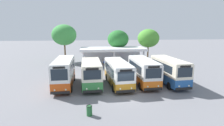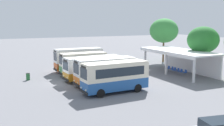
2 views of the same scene
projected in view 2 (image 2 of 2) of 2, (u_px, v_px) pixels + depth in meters
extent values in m
plane|color=slate|center=(64.00, 83.00, 33.67)|extent=(180.00, 180.00, 0.00)
cylinder|color=black|center=(67.00, 71.00, 39.63)|extent=(0.24, 0.90, 0.90)
cylinder|color=black|center=(63.00, 68.00, 41.41)|extent=(0.24, 0.90, 0.90)
cylinder|color=black|center=(95.00, 68.00, 41.58)|extent=(0.24, 0.90, 0.90)
cylinder|color=black|center=(90.00, 66.00, 43.36)|extent=(0.24, 0.90, 0.90)
cube|color=#D14C14|center=(79.00, 65.00, 41.42)|extent=(2.27, 7.25, 1.10)
cube|color=silver|center=(79.00, 55.00, 41.19)|extent=(2.27, 7.25, 1.89)
cube|color=silver|center=(78.00, 49.00, 41.03)|extent=(2.20, 7.03, 0.12)
cube|color=black|center=(55.00, 70.00, 39.90)|extent=(2.00, 0.15, 0.28)
cube|color=#1E2833|center=(55.00, 57.00, 39.62)|extent=(1.73, 0.09, 1.23)
cube|color=black|center=(55.00, 51.00, 39.50)|extent=(1.27, 0.08, 0.24)
cube|color=#1E2833|center=(81.00, 56.00, 40.30)|extent=(0.17, 5.76, 1.04)
cube|color=#1E2833|center=(77.00, 54.00, 42.15)|extent=(0.17, 5.76, 1.04)
sphere|color=#EAEACC|center=(56.00, 68.00, 39.34)|extent=(0.20, 0.20, 0.20)
sphere|color=#EAEACC|center=(54.00, 67.00, 40.37)|extent=(0.20, 0.20, 0.20)
cylinder|color=black|center=(73.00, 75.00, 36.42)|extent=(0.25, 0.91, 0.90)
cylinder|color=black|center=(67.00, 72.00, 38.36)|extent=(0.25, 0.91, 0.90)
cylinder|color=black|center=(99.00, 72.00, 38.20)|extent=(0.25, 0.91, 0.90)
cylinder|color=black|center=(93.00, 70.00, 40.14)|extent=(0.25, 0.91, 0.90)
cube|color=#337F3D|center=(83.00, 69.00, 38.20)|extent=(2.53, 6.48, 1.12)
cube|color=beige|center=(83.00, 59.00, 37.99)|extent=(2.53, 6.48, 1.61)
cube|color=beige|center=(83.00, 53.00, 37.86)|extent=(2.45, 6.29, 0.12)
cube|color=black|center=(61.00, 74.00, 36.82)|extent=(2.19, 0.18, 0.28)
cube|color=#1E2833|center=(61.00, 60.00, 36.56)|extent=(1.89, 0.12, 1.05)
cube|color=black|center=(61.00, 56.00, 36.46)|extent=(1.38, 0.10, 0.24)
cube|color=#1E2833|center=(87.00, 60.00, 37.03)|extent=(0.22, 5.12, 0.88)
cube|color=#1E2833|center=(81.00, 58.00, 39.03)|extent=(0.22, 5.12, 0.88)
sphere|color=#EAEACC|center=(62.00, 72.00, 36.22)|extent=(0.20, 0.20, 0.20)
sphere|color=#EAEACC|center=(60.00, 71.00, 37.34)|extent=(0.20, 0.20, 0.20)
cylinder|color=black|center=(80.00, 80.00, 33.24)|extent=(0.29, 0.92, 0.90)
cylinder|color=black|center=(73.00, 77.00, 35.12)|extent=(0.29, 0.92, 0.90)
cylinder|color=black|center=(113.00, 76.00, 35.52)|extent=(0.29, 0.92, 0.90)
cylinder|color=black|center=(105.00, 73.00, 37.41)|extent=(0.29, 0.92, 0.90)
cube|color=orange|center=(93.00, 74.00, 35.26)|extent=(2.91, 7.73, 0.94)
cube|color=silver|center=(93.00, 64.00, 35.06)|extent=(2.91, 7.73, 1.64)
cube|color=silver|center=(93.00, 57.00, 34.92)|extent=(2.82, 7.50, 0.12)
cube|color=black|center=(66.00, 79.00, 33.45)|extent=(2.18, 0.28, 0.28)
cube|color=#1E2833|center=(66.00, 66.00, 33.22)|extent=(1.88, 0.20, 1.06)
cube|color=black|center=(65.00, 61.00, 33.12)|extent=(1.38, 0.16, 0.24)
cube|color=#1E2833|center=(98.00, 65.00, 34.12)|extent=(0.54, 6.04, 0.90)
cube|color=#1E2833|center=(90.00, 62.00, 36.08)|extent=(0.54, 6.04, 0.90)
sphere|color=#EAEACC|center=(67.00, 78.00, 32.87)|extent=(0.20, 0.20, 0.20)
sphere|color=#EAEACC|center=(64.00, 76.00, 33.95)|extent=(0.20, 0.20, 0.20)
cylinder|color=black|center=(91.00, 86.00, 30.43)|extent=(0.25, 0.91, 0.90)
cylinder|color=black|center=(84.00, 82.00, 32.34)|extent=(0.25, 0.91, 0.90)
cylinder|color=black|center=(127.00, 82.00, 32.43)|extent=(0.25, 0.91, 0.90)
cylinder|color=black|center=(118.00, 78.00, 34.35)|extent=(0.25, 0.91, 0.90)
cube|color=orange|center=(106.00, 78.00, 32.32)|extent=(2.48, 7.41, 1.02)
cube|color=silver|center=(106.00, 67.00, 32.10)|extent=(2.48, 7.41, 1.76)
cube|color=silver|center=(105.00, 59.00, 31.96)|extent=(2.40, 7.18, 0.12)
cube|color=black|center=(76.00, 84.00, 30.75)|extent=(2.16, 0.16, 0.28)
cube|color=#1E2833|center=(76.00, 69.00, 30.49)|extent=(1.86, 0.10, 1.14)
cube|color=black|center=(76.00, 62.00, 30.38)|extent=(1.36, 0.09, 0.24)
cube|color=#1E2833|center=(110.00, 68.00, 31.15)|extent=(0.21, 5.87, 0.97)
cube|color=#1E2833|center=(102.00, 65.00, 33.13)|extent=(0.21, 5.87, 0.97)
sphere|color=#EAEACC|center=(78.00, 83.00, 30.15)|extent=(0.20, 0.20, 0.20)
sphere|color=#EAEACC|center=(74.00, 81.00, 31.25)|extent=(0.20, 0.20, 0.20)
cylinder|color=black|center=(101.00, 93.00, 27.23)|extent=(0.27, 0.91, 0.90)
cylinder|color=black|center=(92.00, 89.00, 29.05)|extent=(0.27, 0.91, 0.90)
cylinder|color=black|center=(138.00, 88.00, 29.34)|extent=(0.27, 0.91, 0.90)
cylinder|color=black|center=(128.00, 84.00, 31.16)|extent=(0.27, 0.91, 0.90)
cube|color=#23569E|center=(115.00, 84.00, 29.12)|extent=(2.63, 7.35, 1.13)
cube|color=beige|center=(115.00, 71.00, 28.90)|extent=(2.63, 7.35, 1.70)
cube|color=beige|center=(115.00, 63.00, 28.76)|extent=(2.55, 7.13, 0.12)
cube|color=black|center=(84.00, 92.00, 27.47)|extent=(2.09, 0.23, 0.28)
cube|color=#1E2833|center=(84.00, 74.00, 27.20)|extent=(1.80, 0.16, 1.10)
cube|color=black|center=(84.00, 67.00, 27.09)|extent=(1.32, 0.13, 0.24)
cube|color=#1E2833|center=(121.00, 72.00, 27.99)|extent=(0.39, 5.78, 0.93)
cube|color=#1E2833|center=(111.00, 69.00, 29.88)|extent=(0.39, 5.78, 0.93)
sphere|color=#EAEACC|center=(86.00, 90.00, 26.90)|extent=(0.20, 0.20, 0.20)
sphere|color=#EAEACC|center=(81.00, 88.00, 27.95)|extent=(0.20, 0.20, 0.20)
cube|color=#1E2833|center=(221.00, 124.00, 16.80)|extent=(1.88, 2.58, 0.60)
cylinder|color=silver|center=(145.00, 58.00, 44.00)|extent=(0.36, 0.36, 3.20)
cylinder|color=silver|center=(166.00, 63.00, 38.85)|extent=(0.36, 0.36, 3.20)
cylinder|color=silver|center=(194.00, 70.00, 33.71)|extent=(0.36, 0.36, 3.20)
cube|color=white|center=(190.00, 62.00, 40.62)|extent=(12.28, 0.20, 3.20)
cube|color=white|center=(178.00, 51.00, 39.43)|extent=(12.78, 5.16, 0.20)
cube|color=white|center=(164.00, 53.00, 38.42)|extent=(12.78, 0.10, 0.28)
cylinder|color=slate|center=(168.00, 70.00, 41.01)|extent=(0.03, 0.03, 0.44)
cylinder|color=slate|center=(166.00, 70.00, 41.33)|extent=(0.03, 0.03, 0.44)
cylinder|color=slate|center=(169.00, 70.00, 41.14)|extent=(0.03, 0.03, 0.44)
cylinder|color=slate|center=(168.00, 70.00, 41.46)|extent=(0.03, 0.03, 0.44)
cube|color=#1E4CB2|center=(168.00, 69.00, 41.20)|extent=(0.46, 0.46, 0.04)
cube|color=#1E4CB2|center=(169.00, 67.00, 41.24)|extent=(0.44, 0.06, 0.40)
cylinder|color=slate|center=(171.00, 71.00, 40.39)|extent=(0.03, 0.03, 0.44)
cylinder|color=slate|center=(170.00, 71.00, 40.71)|extent=(0.03, 0.03, 0.44)
cylinder|color=slate|center=(173.00, 71.00, 40.52)|extent=(0.03, 0.03, 0.44)
cylinder|color=slate|center=(172.00, 71.00, 40.85)|extent=(0.03, 0.03, 0.44)
cube|color=#1E4CB2|center=(171.00, 69.00, 40.58)|extent=(0.46, 0.46, 0.04)
cube|color=#1E4CB2|center=(173.00, 68.00, 40.63)|extent=(0.44, 0.06, 0.40)
cylinder|color=slate|center=(174.00, 72.00, 39.69)|extent=(0.03, 0.03, 0.44)
cylinder|color=slate|center=(172.00, 72.00, 40.01)|extent=(0.03, 0.03, 0.44)
cylinder|color=slate|center=(176.00, 72.00, 39.82)|extent=(0.03, 0.03, 0.44)
cylinder|color=slate|center=(174.00, 71.00, 40.14)|extent=(0.03, 0.03, 0.44)
cube|color=#1E4CB2|center=(174.00, 70.00, 39.88)|extent=(0.46, 0.46, 0.04)
cube|color=#1E4CB2|center=(175.00, 69.00, 39.92)|extent=(0.44, 0.06, 0.40)
cylinder|color=slate|center=(177.00, 73.00, 39.04)|extent=(0.03, 0.03, 0.44)
cylinder|color=slate|center=(176.00, 72.00, 39.36)|extent=(0.03, 0.03, 0.44)
cylinder|color=slate|center=(179.00, 73.00, 39.17)|extent=(0.03, 0.03, 0.44)
cylinder|color=slate|center=(178.00, 72.00, 39.49)|extent=(0.03, 0.03, 0.44)
cube|color=#1E4CB2|center=(177.00, 71.00, 39.23)|extent=(0.46, 0.46, 0.04)
cube|color=#1E4CB2|center=(179.00, 70.00, 39.27)|extent=(0.44, 0.06, 0.40)
cylinder|color=slate|center=(180.00, 74.00, 38.35)|extent=(0.03, 0.03, 0.44)
cylinder|color=slate|center=(178.00, 73.00, 38.67)|extent=(0.03, 0.03, 0.44)
cylinder|color=slate|center=(182.00, 74.00, 38.49)|extent=(0.03, 0.03, 0.44)
cylinder|color=slate|center=(180.00, 73.00, 38.81)|extent=(0.03, 0.03, 0.44)
cube|color=#1E4CB2|center=(180.00, 72.00, 38.54)|extent=(0.46, 0.46, 0.04)
cube|color=#1E4CB2|center=(182.00, 70.00, 38.59)|extent=(0.44, 0.06, 0.40)
cylinder|color=slate|center=(184.00, 75.00, 37.76)|extent=(0.03, 0.03, 0.44)
cylinder|color=slate|center=(183.00, 74.00, 38.08)|extent=(0.03, 0.03, 0.44)
cylinder|color=slate|center=(186.00, 74.00, 37.89)|extent=(0.03, 0.03, 0.44)
cylinder|color=slate|center=(185.00, 74.00, 38.21)|extent=(0.03, 0.03, 0.44)
cube|color=#1E4CB2|center=(185.00, 73.00, 37.95)|extent=(0.46, 0.46, 0.04)
cube|color=#1E4CB2|center=(186.00, 71.00, 37.99)|extent=(0.44, 0.06, 0.40)
cylinder|color=brown|center=(202.00, 62.00, 39.66)|extent=(0.32, 0.32, 3.22)
ellipsoid|color=#28722D|center=(203.00, 40.00, 39.14)|extent=(4.53, 4.53, 3.85)
cylinder|color=brown|center=(163.00, 52.00, 50.55)|extent=(0.32, 0.32, 3.87)
ellipsoid|color=green|center=(164.00, 31.00, 49.94)|extent=(5.24, 5.24, 4.45)
cylinder|color=#266633|center=(28.00, 77.00, 35.33)|extent=(0.48, 0.48, 0.85)
torus|color=black|center=(28.00, 73.00, 35.26)|extent=(0.49, 0.49, 0.06)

